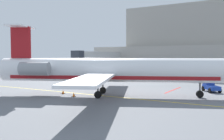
{
  "coord_description": "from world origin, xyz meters",
  "views": [
    {
      "loc": [
        21.47,
        -26.54,
        5.18
      ],
      "look_at": [
        1.48,
        7.53,
        3.0
      ],
      "focal_mm": 40.59,
      "sensor_mm": 36.0,
      "label": 1
    }
  ],
  "objects_px": {
    "baggage_tug": "(164,75)",
    "fuel_tank": "(100,70)",
    "pushback_tractor": "(210,85)",
    "regional_jet": "(107,70)"
  },
  "relations": [
    {
      "from": "baggage_tug",
      "to": "fuel_tank",
      "type": "height_order",
      "value": "fuel_tank"
    },
    {
      "from": "baggage_tug",
      "to": "fuel_tank",
      "type": "relative_size",
      "value": 0.52
    },
    {
      "from": "baggage_tug",
      "to": "pushback_tractor",
      "type": "relative_size",
      "value": 1.16
    },
    {
      "from": "fuel_tank",
      "to": "pushback_tractor",
      "type": "bearing_deg",
      "value": -31.29
    },
    {
      "from": "pushback_tractor",
      "to": "baggage_tug",
      "type": "bearing_deg",
      "value": 126.31
    },
    {
      "from": "regional_jet",
      "to": "baggage_tug",
      "type": "height_order",
      "value": "regional_jet"
    },
    {
      "from": "regional_jet",
      "to": "fuel_tank",
      "type": "distance_m",
      "value": 36.74
    },
    {
      "from": "regional_jet",
      "to": "pushback_tractor",
      "type": "relative_size",
      "value": 9.64
    },
    {
      "from": "baggage_tug",
      "to": "pushback_tractor",
      "type": "xyz_separation_m",
      "value": [
        12.91,
        -17.57,
        0.11
      ]
    },
    {
      "from": "fuel_tank",
      "to": "baggage_tug",
      "type": "bearing_deg",
      "value": -5.02
    }
  ]
}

